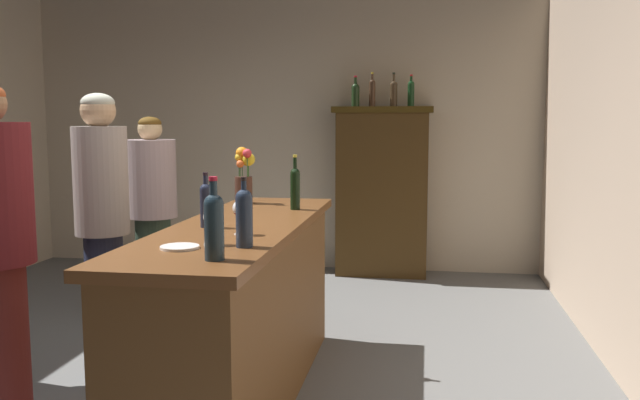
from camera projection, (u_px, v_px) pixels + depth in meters
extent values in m
plane|color=slate|center=(151.00, 396.00, 3.69)|extent=(8.78, 8.78, 0.00)
cube|color=#C1AF95|center=(282.00, 131.00, 6.89)|extent=(5.36, 0.12, 2.83)
cube|color=brown|center=(241.00, 318.00, 3.57)|extent=(0.57, 2.25, 0.93)
cube|color=brown|center=(239.00, 228.00, 3.51)|extent=(0.65, 2.34, 0.05)
cube|color=#3E2810|center=(382.00, 192.00, 6.51)|extent=(0.88, 0.34, 1.66)
cube|color=#3A290A|center=(383.00, 110.00, 6.41)|extent=(0.96, 0.40, 0.06)
cylinder|color=black|center=(295.00, 191.00, 4.05)|extent=(0.06, 0.06, 0.22)
sphere|color=black|center=(295.00, 173.00, 4.03)|extent=(0.06, 0.06, 0.06)
cylinder|color=black|center=(295.00, 165.00, 4.03)|extent=(0.02, 0.02, 0.10)
cylinder|color=gold|center=(295.00, 156.00, 4.02)|extent=(0.03, 0.03, 0.02)
cylinder|color=#202B3D|center=(244.00, 222.00, 2.84)|extent=(0.07, 0.07, 0.21)
sphere|color=#202B3D|center=(244.00, 198.00, 2.83)|extent=(0.07, 0.07, 0.07)
cylinder|color=#202B3D|center=(244.00, 189.00, 2.83)|extent=(0.02, 0.02, 0.07)
cylinder|color=black|center=(244.00, 179.00, 2.82)|extent=(0.03, 0.03, 0.02)
cylinder|color=#1C2D37|center=(214.00, 232.00, 2.58)|extent=(0.08, 0.08, 0.22)
sphere|color=#1C2D37|center=(214.00, 204.00, 2.57)|extent=(0.08, 0.08, 0.08)
cylinder|color=#1C2D37|center=(213.00, 192.00, 2.56)|extent=(0.03, 0.03, 0.09)
cylinder|color=#AD172A|center=(213.00, 179.00, 2.55)|extent=(0.03, 0.03, 0.02)
cylinder|color=#1F2538|center=(206.00, 208.00, 3.38)|extent=(0.06, 0.06, 0.19)
sphere|color=#1F2538|center=(206.00, 189.00, 3.36)|extent=(0.06, 0.06, 0.06)
cylinder|color=#1F2538|center=(206.00, 182.00, 3.36)|extent=(0.02, 0.02, 0.07)
cylinder|color=black|center=(205.00, 174.00, 3.35)|extent=(0.03, 0.03, 0.02)
cylinder|color=white|center=(212.00, 244.00, 2.91)|extent=(0.07, 0.07, 0.00)
cylinder|color=white|center=(211.00, 234.00, 2.91)|extent=(0.01, 0.01, 0.08)
ellipsoid|color=white|center=(211.00, 217.00, 2.90)|extent=(0.07, 0.07, 0.07)
ellipsoid|color=maroon|center=(211.00, 222.00, 2.90)|extent=(0.06, 0.06, 0.03)
cylinder|color=white|center=(240.00, 234.00, 3.17)|extent=(0.06, 0.06, 0.00)
cylinder|color=white|center=(240.00, 225.00, 3.16)|extent=(0.01, 0.01, 0.09)
ellipsoid|color=white|center=(240.00, 208.00, 3.15)|extent=(0.07, 0.07, 0.07)
ellipsoid|color=maroon|center=(240.00, 212.00, 3.16)|extent=(0.06, 0.06, 0.03)
cylinder|color=#44281E|center=(244.00, 190.00, 4.36)|extent=(0.12, 0.12, 0.18)
cylinder|color=#38602D|center=(249.00, 173.00, 4.35)|extent=(0.01, 0.01, 0.18)
sphere|color=yellow|center=(249.00, 159.00, 4.34)|extent=(0.09, 0.09, 0.09)
cylinder|color=#38602D|center=(248.00, 173.00, 4.37)|extent=(0.01, 0.01, 0.18)
sphere|color=yellow|center=(248.00, 160.00, 4.36)|extent=(0.08, 0.08, 0.08)
cylinder|color=#38602D|center=(242.00, 170.00, 4.37)|extent=(0.01, 0.01, 0.22)
sphere|color=orange|center=(242.00, 153.00, 4.36)|extent=(0.08, 0.08, 0.08)
cylinder|color=#38602D|center=(239.00, 172.00, 4.36)|extent=(0.01, 0.01, 0.20)
sphere|color=gold|center=(239.00, 157.00, 4.35)|extent=(0.05, 0.05, 0.05)
cylinder|color=#38602D|center=(240.00, 176.00, 4.34)|extent=(0.01, 0.01, 0.15)
sphere|color=orange|center=(240.00, 164.00, 4.33)|extent=(0.05, 0.05, 0.05)
cylinder|color=#38602D|center=(247.00, 171.00, 4.31)|extent=(0.01, 0.01, 0.23)
sphere|color=#CE323A|center=(247.00, 153.00, 4.29)|extent=(0.06, 0.06, 0.06)
cylinder|color=white|center=(180.00, 247.00, 2.82)|extent=(0.17, 0.17, 0.01)
cylinder|color=#1E3319|center=(355.00, 97.00, 6.44)|extent=(0.08, 0.08, 0.18)
sphere|color=#1E3319|center=(356.00, 88.00, 6.43)|extent=(0.08, 0.08, 0.08)
cylinder|color=#1E3319|center=(356.00, 82.00, 6.42)|extent=(0.03, 0.03, 0.10)
cylinder|color=red|center=(356.00, 76.00, 6.42)|extent=(0.03, 0.03, 0.02)
cylinder|color=#432D1E|center=(372.00, 95.00, 6.41)|extent=(0.06, 0.06, 0.23)
sphere|color=#432D1E|center=(372.00, 83.00, 6.40)|extent=(0.06, 0.06, 0.06)
cylinder|color=#432D1E|center=(372.00, 78.00, 6.39)|extent=(0.02, 0.02, 0.08)
cylinder|color=gold|center=(372.00, 73.00, 6.39)|extent=(0.03, 0.03, 0.02)
cylinder|color=#413120|center=(394.00, 96.00, 6.38)|extent=(0.07, 0.07, 0.21)
sphere|color=#413120|center=(394.00, 85.00, 6.37)|extent=(0.07, 0.07, 0.07)
cylinder|color=#413120|center=(394.00, 79.00, 6.36)|extent=(0.02, 0.02, 0.10)
cylinder|color=black|center=(394.00, 73.00, 6.36)|extent=(0.03, 0.03, 0.02)
cylinder|color=#143417|center=(411.00, 95.00, 6.36)|extent=(0.06, 0.06, 0.21)
sphere|color=#143417|center=(411.00, 84.00, 6.34)|extent=(0.06, 0.06, 0.06)
cylinder|color=#143417|center=(411.00, 80.00, 6.34)|extent=(0.02, 0.02, 0.08)
cylinder|color=red|center=(411.00, 75.00, 6.33)|extent=(0.03, 0.03, 0.02)
cylinder|color=#253529|center=(154.00, 270.00, 5.00)|extent=(0.26, 0.26, 0.81)
cylinder|color=#A28B8C|center=(151.00, 179.00, 4.92)|extent=(0.37, 0.37, 0.58)
sphere|color=#DAB680|center=(150.00, 129.00, 4.87)|extent=(0.18, 0.18, 0.18)
ellipsoid|color=#5A3D13|center=(150.00, 123.00, 4.87)|extent=(0.17, 0.17, 0.10)
cylinder|color=maroon|center=(0.00, 349.00, 3.21)|extent=(0.27, 0.27, 0.85)
cylinder|color=#222843|center=(106.00, 307.00, 3.90)|extent=(0.22, 0.22, 0.87)
cylinder|color=#A1958E|center=(101.00, 181.00, 3.81)|extent=(0.31, 0.31, 0.62)
sphere|color=tan|center=(98.00, 111.00, 3.76)|extent=(0.20, 0.20, 0.20)
ellipsoid|color=#B1B19D|center=(98.00, 103.00, 3.75)|extent=(0.19, 0.19, 0.11)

